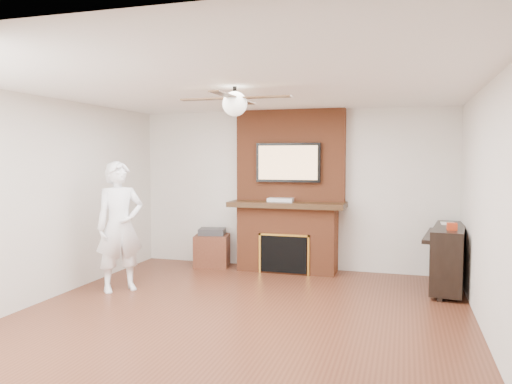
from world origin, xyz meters
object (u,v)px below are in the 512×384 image
(fireplace, at_px, (289,207))
(piano, at_px, (448,256))
(side_table, at_px, (212,249))
(person, at_px, (120,226))

(fireplace, height_order, piano, fireplace)
(fireplace, relative_size, piano, 1.86)
(side_table, height_order, piano, piano)
(person, relative_size, piano, 1.27)
(person, distance_m, piano, 4.36)
(side_table, bearing_deg, fireplace, -8.95)
(side_table, bearing_deg, piano, -19.75)
(side_table, relative_size, piano, 0.47)
(fireplace, distance_m, side_table, 1.44)
(person, height_order, piano, person)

